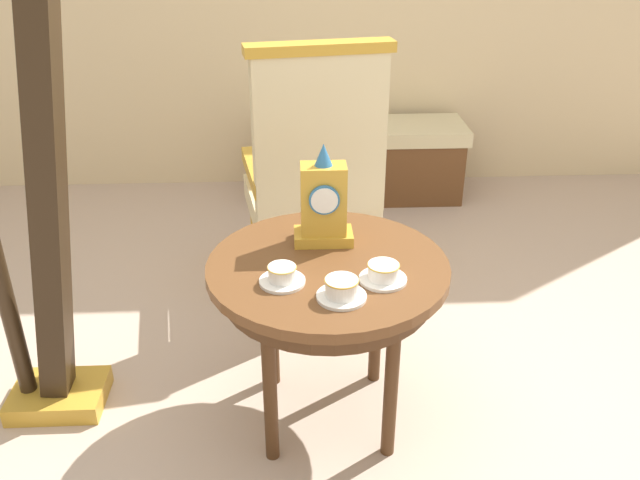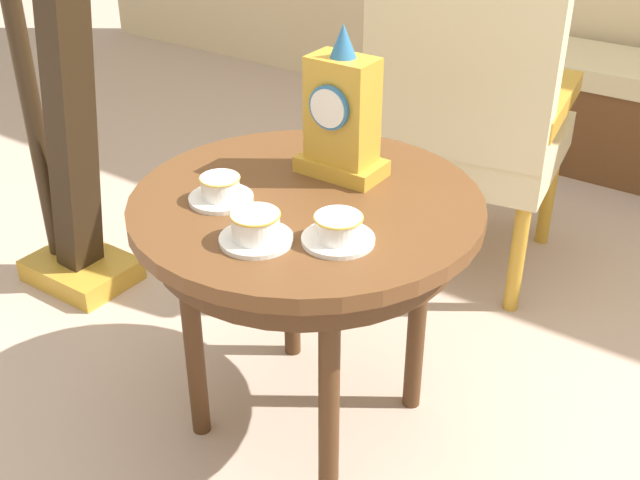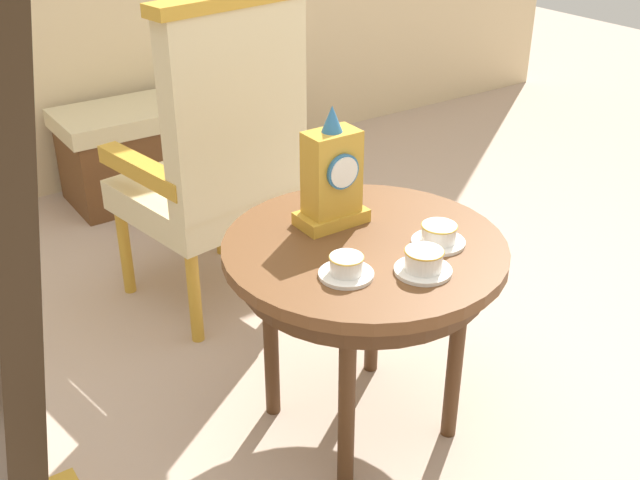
{
  "view_description": "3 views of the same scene",
  "coord_description": "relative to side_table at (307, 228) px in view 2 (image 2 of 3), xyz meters",
  "views": [
    {
      "loc": [
        -0.16,
        -1.73,
        1.63
      ],
      "look_at": [
        -0.07,
        0.18,
        0.63
      ],
      "focal_mm": 37.5,
      "sensor_mm": 36.0,
      "label": 1
    },
    {
      "loc": [
        0.83,
        -1.15,
        1.38
      ],
      "look_at": [
        -0.03,
        0.08,
        0.5
      ],
      "focal_mm": 44.88,
      "sensor_mm": 36.0,
      "label": 2
    },
    {
      "loc": [
        -1.15,
        -1.35,
        1.58
      ],
      "look_at": [
        -0.11,
        0.17,
        0.59
      ],
      "focal_mm": 43.57,
      "sensor_mm": 36.0,
      "label": 3
    }
  ],
  "objects": [
    {
      "name": "teacup_right",
      "position": [
        0.03,
        -0.2,
        0.1
      ],
      "size": [
        0.14,
        0.14,
        0.06
      ],
      "color": "white",
      "rests_on": "side_table"
    },
    {
      "name": "ground_plane",
      "position": [
        0.05,
        -0.06,
        -0.54
      ],
      "size": [
        10.0,
        10.0,
        0.0
      ],
      "primitive_type": "plane",
      "color": "#BCA38E"
    },
    {
      "name": "side_table",
      "position": [
        0.0,
        0.0,
        0.0
      ],
      "size": [
        0.75,
        0.75,
        0.61
      ],
      "color": "brown",
      "rests_on": "ground"
    },
    {
      "name": "mantel_clock",
      "position": [
        -0.01,
        0.14,
        0.21
      ],
      "size": [
        0.19,
        0.11,
        0.34
      ],
      "color": "gold",
      "rests_on": "side_table"
    },
    {
      "name": "armchair",
      "position": [
        -0.01,
        0.8,
        0.06
      ],
      "size": [
        0.62,
        0.61,
        1.14
      ],
      "color": "beige",
      "rests_on": "ground"
    },
    {
      "name": "teacup_left",
      "position": [
        -0.14,
        -0.11,
        0.1
      ],
      "size": [
        0.14,
        0.14,
        0.06
      ],
      "color": "white",
      "rests_on": "side_table"
    },
    {
      "name": "harp",
      "position": [
        -0.91,
        0.1,
        0.15
      ],
      "size": [
        0.4,
        0.24,
        1.72
      ],
      "color": "gold",
      "rests_on": "ground"
    },
    {
      "name": "teacup_center",
      "position": [
        0.16,
        -0.11,
        0.1
      ],
      "size": [
        0.14,
        0.14,
        0.06
      ],
      "color": "white",
      "rests_on": "side_table"
    }
  ]
}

